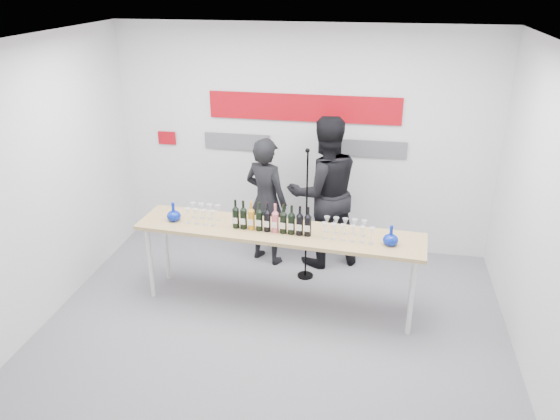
{
  "coord_description": "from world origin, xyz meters",
  "views": [
    {
      "loc": [
        0.97,
        -4.92,
        3.56
      ],
      "look_at": [
        -0.03,
        0.49,
        1.15
      ],
      "focal_mm": 35.0,
      "sensor_mm": 36.0,
      "label": 1
    }
  ],
  "objects_px": {
    "presenter_left": "(266,201)",
    "presenter_right": "(324,192)",
    "tasting_table": "(278,236)",
    "mic_stand": "(306,240)"
  },
  "relations": [
    {
      "from": "tasting_table",
      "to": "presenter_right",
      "type": "bearing_deg",
      "value": 74.97
    },
    {
      "from": "tasting_table",
      "to": "presenter_right",
      "type": "height_order",
      "value": "presenter_right"
    },
    {
      "from": "tasting_table",
      "to": "presenter_left",
      "type": "bearing_deg",
      "value": 112.87
    },
    {
      "from": "presenter_left",
      "to": "mic_stand",
      "type": "xyz_separation_m",
      "value": [
        0.57,
        -0.36,
        -0.32
      ]
    },
    {
      "from": "tasting_table",
      "to": "mic_stand",
      "type": "relative_size",
      "value": 1.89
    },
    {
      "from": "mic_stand",
      "to": "presenter_right",
      "type": "bearing_deg",
      "value": 76.06
    },
    {
      "from": "mic_stand",
      "to": "tasting_table",
      "type": "bearing_deg",
      "value": -102.12
    },
    {
      "from": "presenter_left",
      "to": "mic_stand",
      "type": "distance_m",
      "value": 0.75
    },
    {
      "from": "presenter_left",
      "to": "presenter_right",
      "type": "bearing_deg",
      "value": -148.58
    },
    {
      "from": "presenter_left",
      "to": "presenter_right",
      "type": "height_order",
      "value": "presenter_right"
    }
  ]
}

